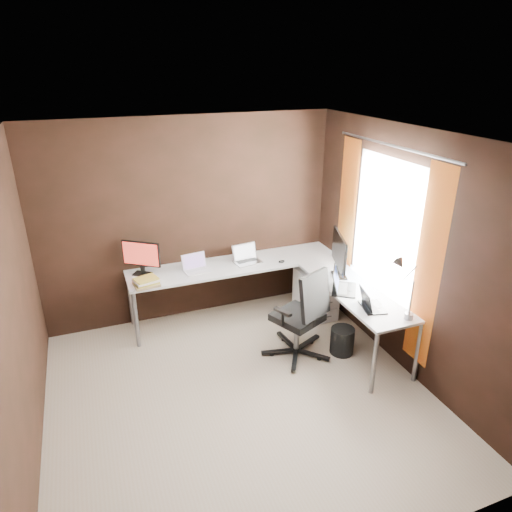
{
  "coord_description": "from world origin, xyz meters",
  "views": [
    {
      "loc": [
        -1.14,
        -3.41,
        3.05
      ],
      "look_at": [
        0.53,
        0.95,
        1.05
      ],
      "focal_mm": 32.0,
      "sensor_mm": 36.0,
      "label": 1
    }
  ],
  "objects_px": {
    "laptop_white": "(196,267)",
    "laptop_black_big": "(341,285)",
    "book_stack": "(146,282)",
    "wastebasket": "(342,341)",
    "laptop_black_small": "(370,304)",
    "office_chair": "(300,331)",
    "monitor_left": "(141,256)",
    "desk_lamp": "(404,281)",
    "drawer_pedestal": "(316,294)",
    "monitor_right": "(339,253)",
    "laptop_silver": "(246,258)"
  },
  "relations": [
    {
      "from": "laptop_black_big",
      "to": "laptop_white",
      "type": "bearing_deg",
      "value": 85.63
    },
    {
      "from": "monitor_left",
      "to": "monitor_right",
      "type": "height_order",
      "value": "monitor_right"
    },
    {
      "from": "monitor_left",
      "to": "laptop_white",
      "type": "relative_size",
      "value": 1.27
    },
    {
      "from": "laptop_silver",
      "to": "desk_lamp",
      "type": "distance_m",
      "value": 2.06
    },
    {
      "from": "drawer_pedestal",
      "to": "book_stack",
      "type": "height_order",
      "value": "book_stack"
    },
    {
      "from": "laptop_white",
      "to": "laptop_black_big",
      "type": "xyz_separation_m",
      "value": [
        1.37,
        -1.06,
        0.01
      ]
    },
    {
      "from": "book_stack",
      "to": "office_chair",
      "type": "relative_size",
      "value": 0.29
    },
    {
      "from": "laptop_black_small",
      "to": "laptop_white",
      "type": "bearing_deg",
      "value": 57.03
    },
    {
      "from": "monitor_right",
      "to": "desk_lamp",
      "type": "relative_size",
      "value": 0.96
    },
    {
      "from": "monitor_left",
      "to": "laptop_silver",
      "type": "distance_m",
      "value": 1.28
    },
    {
      "from": "book_stack",
      "to": "office_chair",
      "type": "xyz_separation_m",
      "value": [
        1.5,
        -0.87,
        -0.46
      ]
    },
    {
      "from": "laptop_black_big",
      "to": "book_stack",
      "type": "height_order",
      "value": "laptop_black_big"
    },
    {
      "from": "drawer_pedestal",
      "to": "laptop_black_small",
      "type": "xyz_separation_m",
      "value": [
        -0.03,
        -1.18,
        0.48
      ]
    },
    {
      "from": "office_chair",
      "to": "laptop_black_small",
      "type": "bearing_deg",
      "value": -64.18
    },
    {
      "from": "laptop_black_big",
      "to": "wastebasket",
      "type": "relative_size",
      "value": 1.44
    },
    {
      "from": "monitor_left",
      "to": "wastebasket",
      "type": "height_order",
      "value": "monitor_left"
    },
    {
      "from": "laptop_black_big",
      "to": "office_chair",
      "type": "relative_size",
      "value": 0.41
    },
    {
      "from": "monitor_right",
      "to": "office_chair",
      "type": "distance_m",
      "value": 1.0
    },
    {
      "from": "drawer_pedestal",
      "to": "monitor_right",
      "type": "distance_m",
      "value": 0.83
    },
    {
      "from": "monitor_right",
      "to": "wastebasket",
      "type": "height_order",
      "value": "monitor_right"
    },
    {
      "from": "desk_lamp",
      "to": "office_chair",
      "type": "distance_m",
      "value": 1.3
    },
    {
      "from": "drawer_pedestal",
      "to": "office_chair",
      "type": "relative_size",
      "value": 0.56
    },
    {
      "from": "laptop_black_small",
      "to": "office_chair",
      "type": "xyz_separation_m",
      "value": [
        -0.55,
        0.46,
        -0.46
      ]
    },
    {
      "from": "laptop_silver",
      "to": "laptop_black_small",
      "type": "bearing_deg",
      "value": -70.37
    },
    {
      "from": "monitor_right",
      "to": "laptop_white",
      "type": "height_order",
      "value": "monitor_right"
    },
    {
      "from": "desk_lamp",
      "to": "laptop_black_small",
      "type": "bearing_deg",
      "value": 98.09
    },
    {
      "from": "book_stack",
      "to": "wastebasket",
      "type": "relative_size",
      "value": 0.99
    },
    {
      "from": "laptop_white",
      "to": "laptop_black_big",
      "type": "relative_size",
      "value": 0.73
    },
    {
      "from": "office_chair",
      "to": "desk_lamp",
      "type": "bearing_deg",
      "value": -69.26
    },
    {
      "from": "monitor_left",
      "to": "laptop_black_small",
      "type": "height_order",
      "value": "monitor_left"
    },
    {
      "from": "laptop_silver",
      "to": "office_chair",
      "type": "relative_size",
      "value": 0.33
    },
    {
      "from": "desk_lamp",
      "to": "laptop_white",
      "type": "bearing_deg",
      "value": 107.27
    },
    {
      "from": "laptop_white",
      "to": "book_stack",
      "type": "relative_size",
      "value": 1.05
    },
    {
      "from": "laptop_black_big",
      "to": "office_chair",
      "type": "distance_m",
      "value": 0.67
    },
    {
      "from": "drawer_pedestal",
      "to": "laptop_black_small",
      "type": "relative_size",
      "value": 1.76
    },
    {
      "from": "drawer_pedestal",
      "to": "laptop_black_big",
      "type": "height_order",
      "value": "laptop_black_big"
    },
    {
      "from": "monitor_right",
      "to": "laptop_silver",
      "type": "xyz_separation_m",
      "value": [
        -0.86,
        0.77,
        -0.24
      ]
    },
    {
      "from": "desk_lamp",
      "to": "wastebasket",
      "type": "xyz_separation_m",
      "value": [
        -0.24,
        0.58,
        -0.97
      ]
    },
    {
      "from": "monitor_left",
      "to": "desk_lamp",
      "type": "xyz_separation_m",
      "value": [
        2.2,
        -1.9,
        0.17
      ]
    },
    {
      "from": "laptop_white",
      "to": "drawer_pedestal",
      "type": "bearing_deg",
      "value": -20.77
    },
    {
      "from": "drawer_pedestal",
      "to": "desk_lamp",
      "type": "bearing_deg",
      "value": -84.74
    },
    {
      "from": "monitor_left",
      "to": "book_stack",
      "type": "height_order",
      "value": "monitor_left"
    },
    {
      "from": "monitor_left",
      "to": "office_chair",
      "type": "relative_size",
      "value": 0.38
    },
    {
      "from": "laptop_black_big",
      "to": "desk_lamp",
      "type": "distance_m",
      "value": 0.82
    },
    {
      "from": "laptop_black_small",
      "to": "monitor_left",
      "type": "bearing_deg",
      "value": 64.73
    },
    {
      "from": "monitor_left",
      "to": "laptop_silver",
      "type": "bearing_deg",
      "value": 30.99
    },
    {
      "from": "laptop_white",
      "to": "monitor_right",
      "type": "bearing_deg",
      "value": -34.03
    },
    {
      "from": "monitor_right",
      "to": "laptop_black_small",
      "type": "height_order",
      "value": "monitor_right"
    },
    {
      "from": "drawer_pedestal",
      "to": "laptop_silver",
      "type": "bearing_deg",
      "value": 155.62
    },
    {
      "from": "laptop_black_big",
      "to": "desk_lamp",
      "type": "height_order",
      "value": "desk_lamp"
    }
  ]
}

